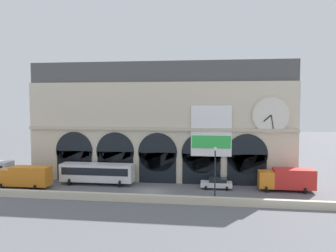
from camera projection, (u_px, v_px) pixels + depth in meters
name	position (u px, v px, depth m)	size (l,w,h in m)	color
ground_plane	(152.00, 191.00, 45.96)	(200.00, 200.00, 0.00)	slate
quay_parapet_wall	(144.00, 198.00, 40.96)	(90.00, 0.70, 0.95)	beige
station_building	(160.00, 123.00, 52.49)	(41.24, 4.98, 18.56)	beige
box_truck_west	(25.00, 176.00, 47.69)	(7.50, 2.91, 3.12)	orange
bus_midwest	(97.00, 173.00, 49.86)	(11.00, 3.25, 3.10)	white
car_mideast	(217.00, 183.00, 47.33)	(4.40, 2.22, 1.55)	white
box_truck_east	(287.00, 179.00, 46.04)	(7.50, 2.91, 3.12)	orange
street_lamp_quayside	(215.00, 167.00, 40.31)	(0.44, 0.44, 6.90)	black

